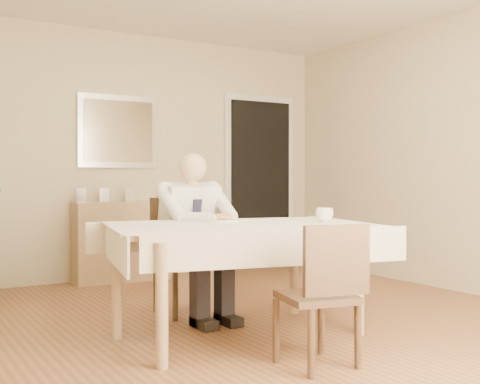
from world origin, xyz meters
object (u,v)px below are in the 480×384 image
seated_man (199,227)px  chair_near (325,288)px  chair_far (182,248)px  sideboard (124,241)px  dining_table (239,236)px  coffee_mug (324,215)px

seated_man → chair_near: bearing=-88.0°
chair_far → sideboard: 1.63m
dining_table → sideboard: bearing=99.6°
seated_man → sideboard: 1.93m
chair_far → sideboard: bearing=91.8°
chair_far → chair_near: size_ratio=1.12×
chair_near → coffee_mug: 0.94m
seated_man → sideboard: seated_man is taller
chair_near → coffee_mug: bearing=64.2°
dining_table → sideboard: (0.11, 2.50, -0.26)m
chair_far → seated_man: size_ratio=0.72×
seated_man → coffee_mug: 0.96m
dining_table → seated_man: bearing=102.1°
chair_near → coffee_mug: coffee_mug is taller
seated_man → coffee_mug: (0.60, -0.74, 0.11)m
chair_near → sideboard: (0.06, 3.33, -0.04)m
chair_far → coffee_mug: size_ratio=7.35×
chair_far → chair_near: chair_far is taller
sideboard → seated_man: bearing=-91.0°
dining_table → chair_far: chair_far is taller
chair_far → coffee_mug: (0.60, -1.03, 0.29)m
dining_table → coffee_mug: coffee_mug is taller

